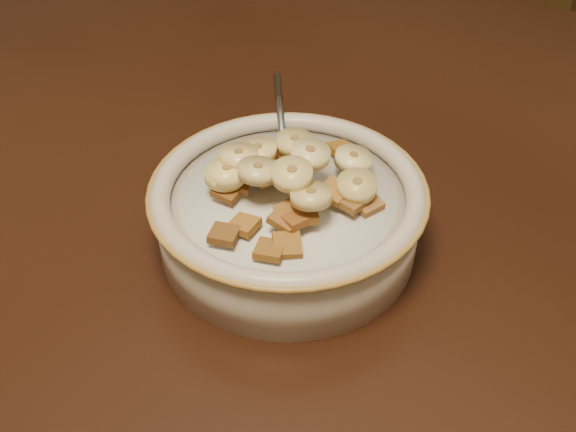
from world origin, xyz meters
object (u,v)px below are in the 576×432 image
Objects in this scene: chair at (442,73)px; spoon at (285,166)px; table at (246,103)px; cereal_bowl at (288,220)px.

chair is 17.82× the size of spoon.
cereal_bowl is (0.20, -0.18, 0.05)m from table.
chair is (-0.05, 0.70, -0.28)m from table.
chair reaches higher than spoon.
cereal_bowl is at bearing 90.00° from spoon.
spoon is (0.18, -0.15, 0.08)m from table.
cereal_bowl reaches higher than table.
chair is at bearing 105.97° from cereal_bowl.
table is 0.24m from spoon.
cereal_bowl is at bearing -63.55° from chair.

